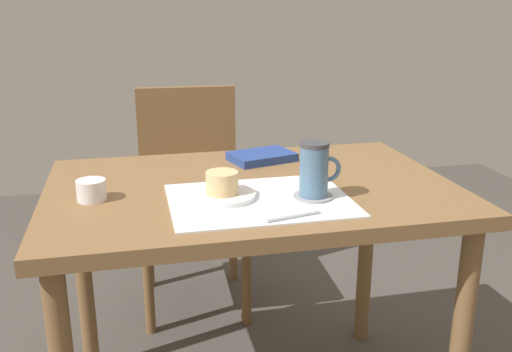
# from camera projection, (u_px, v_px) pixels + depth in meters

# --- Properties ---
(dining_table) EXTENTS (1.04, 0.70, 0.70)m
(dining_table) POSITION_uv_depth(u_px,v_px,m) (251.00, 216.00, 1.50)
(dining_table) COLOR brown
(dining_table) RESTS_ON ground_plane
(wooden_chair) EXTENTS (0.44, 0.44, 0.84)m
(wooden_chair) POSITION_uv_depth(u_px,v_px,m) (191.00, 186.00, 2.21)
(wooden_chair) COLOR brown
(wooden_chair) RESTS_ON ground_plane
(placemat) EXTENTS (0.43, 0.32, 0.00)m
(placemat) POSITION_uv_depth(u_px,v_px,m) (260.00, 200.00, 1.36)
(placemat) COLOR white
(placemat) RESTS_ON dining_table
(pastry_plate) EXTENTS (0.16, 0.16, 0.01)m
(pastry_plate) POSITION_uv_depth(u_px,v_px,m) (222.00, 196.00, 1.36)
(pastry_plate) COLOR white
(pastry_plate) RESTS_ON placemat
(pastry) EXTENTS (0.08, 0.08, 0.05)m
(pastry) POSITION_uv_depth(u_px,v_px,m) (222.00, 183.00, 1.35)
(pastry) COLOR #E5BC7F
(pastry) RESTS_ON pastry_plate
(coffee_coaster) EXTENTS (0.10, 0.10, 0.00)m
(coffee_coaster) POSITION_uv_depth(u_px,v_px,m) (313.00, 196.00, 1.37)
(coffee_coaster) COLOR #99999E
(coffee_coaster) RESTS_ON placemat
(coffee_mug) EXTENTS (0.10, 0.07, 0.13)m
(coffee_mug) POSITION_uv_depth(u_px,v_px,m) (315.00, 169.00, 1.35)
(coffee_mug) COLOR slate
(coffee_mug) RESTS_ON coffee_coaster
(teaspoon) EXTENTS (0.13, 0.04, 0.01)m
(teaspoon) POSITION_uv_depth(u_px,v_px,m) (293.00, 216.00, 1.24)
(teaspoon) COLOR silver
(teaspoon) RESTS_ON placemat
(sugar_bowl) EXTENTS (0.07, 0.07, 0.05)m
(sugar_bowl) POSITION_uv_depth(u_px,v_px,m) (91.00, 190.00, 1.36)
(sugar_bowl) COLOR white
(sugar_bowl) RESTS_ON dining_table
(small_book) EXTENTS (0.21, 0.17, 0.02)m
(small_book) POSITION_uv_depth(u_px,v_px,m) (262.00, 157.00, 1.69)
(small_book) COLOR navy
(small_book) RESTS_ON dining_table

